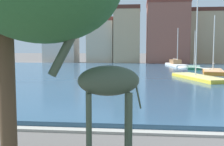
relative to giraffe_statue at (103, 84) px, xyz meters
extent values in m
cube|color=#2D5170|center=(-1.23, 26.14, -2.45)|extent=(80.85, 44.67, 0.34)
cube|color=#ADA89E|center=(-1.23, 3.56, -2.56)|extent=(80.85, 0.50, 0.12)
cylinder|color=#3D4C38|center=(-0.39, -0.31, -1.43)|extent=(0.17, 0.17, 2.38)
cylinder|color=#3D4C38|center=(-0.48, 0.14, -1.43)|extent=(0.17, 0.17, 2.38)
cylinder|color=#3D4C38|center=(0.78, -0.08, -1.43)|extent=(0.17, 0.17, 2.38)
cylinder|color=#3D4C38|center=(0.69, 0.37, -1.43)|extent=(0.17, 0.17, 2.38)
ellipsoid|color=#3D4C38|center=(0.15, 0.03, 0.10)|extent=(1.94, 1.03, 0.91)
cylinder|color=#3D4C38|center=(-0.98, -0.19, 1.23)|extent=(1.27, 0.49, 2.03)
ellipsoid|color=#3D4C38|center=(-1.48, -0.29, 2.19)|extent=(0.61, 0.41, 0.30)
cone|color=#3D4C38|center=(-1.49, -0.21, 2.43)|extent=(0.06, 0.06, 0.17)
cylinder|color=#3D4C38|center=(1.01, 0.20, -0.28)|extent=(0.26, 0.10, 0.96)
cube|color=orange|center=(10.26, 27.58, -2.24)|extent=(3.43, 6.31, 0.77)
ellipsoid|color=orange|center=(10.79, 30.37, -2.24)|extent=(2.47, 2.45, 0.73)
cube|color=#E2A56E|center=(10.26, 27.58, -1.83)|extent=(3.36, 6.19, 0.06)
cylinder|color=silver|center=(10.34, 28.02, 1.58)|extent=(0.12, 0.12, 6.87)
cylinder|color=silver|center=(10.14, 26.99, -0.96)|extent=(0.47, 2.07, 0.08)
cube|color=white|center=(7.46, 41.36, -2.30)|extent=(3.29, 7.69, 0.64)
ellipsoid|color=white|center=(8.03, 37.87, -2.30)|extent=(2.31, 2.88, 0.61)
cube|color=silver|center=(7.46, 41.36, -1.95)|extent=(3.23, 7.54, 0.06)
cube|color=#9E7047|center=(7.37, 41.91, -1.56)|extent=(1.89, 2.81, 0.71)
cylinder|color=silver|center=(7.55, 40.81, 1.15)|extent=(0.12, 0.12, 6.26)
cylinder|color=silver|center=(7.34, 42.10, -1.08)|extent=(0.50, 2.59, 0.08)
cube|color=#236B42|center=(9.33, 34.92, -2.29)|extent=(2.67, 5.46, 0.67)
ellipsoid|color=#236B42|center=(9.77, 37.37, -2.29)|extent=(1.90, 2.08, 0.63)
cube|color=gray|center=(9.33, 34.92, -1.93)|extent=(2.62, 5.35, 0.06)
cylinder|color=silver|center=(9.40, 35.31, 0.80)|extent=(0.12, 0.12, 5.51)
cylinder|color=silver|center=(9.24, 34.41, -1.06)|extent=(0.40, 1.82, 0.08)
cube|color=gold|center=(7.16, 21.24, -2.30)|extent=(4.71, 8.03, 0.65)
ellipsoid|color=gold|center=(5.91, 24.70, -2.30)|extent=(2.79, 3.23, 0.62)
cube|color=#DFCD77|center=(7.16, 21.24, -1.94)|extent=(4.62, 7.87, 0.06)
cylinder|color=silver|center=(6.96, 21.78, 2.42)|extent=(0.12, 0.12, 8.77)
cylinder|color=silver|center=(7.42, 20.51, -1.07)|extent=(1.00, 2.58, 0.08)
cylinder|color=brown|center=(-3.08, 0.17, -0.45)|extent=(0.52, 0.52, 4.34)
cube|color=beige|center=(-16.89, 53.75, 2.02)|extent=(7.18, 5.75, 9.28)
cube|color=#42424C|center=(-16.89, 53.75, 7.06)|extent=(7.32, 5.87, 0.80)
cube|color=#C6B293|center=(-7.55, 52.68, 1.98)|extent=(5.66, 6.00, 9.21)
cube|color=brown|center=(-7.55, 52.68, 6.98)|extent=(5.77, 6.12, 0.80)
cube|color=tan|center=(-1.72, 51.26, 3.09)|extent=(5.46, 5.47, 11.42)
cube|color=#51281E|center=(-1.72, 51.26, 9.20)|extent=(5.57, 5.57, 0.80)
cube|color=#8E5142|center=(6.70, 51.47, 3.60)|extent=(8.48, 7.92, 12.45)
cube|color=brown|center=(6.70, 51.47, 10.23)|extent=(8.65, 8.08, 0.80)
cube|color=tan|center=(14.93, 54.40, 2.95)|extent=(7.49, 5.32, 11.15)
cube|color=#51281E|center=(14.93, 54.40, 8.93)|extent=(7.64, 5.42, 0.80)
camera|label=1|loc=(1.07, -8.01, 1.10)|focal=44.13mm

